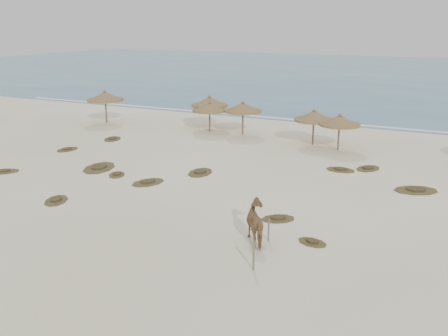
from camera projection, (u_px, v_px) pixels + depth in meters
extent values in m
plane|color=#FAF1CD|center=(157.00, 205.00, 26.36)|extent=(160.00, 160.00, 0.00)
cube|color=#2D6A88|center=(381.00, 74.00, 91.27)|extent=(200.00, 100.00, 0.01)
cube|color=white|center=(302.00, 120.00, 48.86)|extent=(70.00, 0.60, 0.01)
cylinder|color=brown|center=(106.00, 110.00, 47.46)|extent=(0.14, 0.14, 2.39)
cylinder|color=olive|center=(105.00, 100.00, 47.18)|extent=(4.42, 4.42, 0.20)
cone|color=olive|center=(105.00, 96.00, 47.08)|extent=(4.27, 4.27, 0.85)
cone|color=olive|center=(105.00, 90.00, 46.93)|extent=(0.41, 0.41, 0.25)
cylinder|color=brown|center=(210.00, 120.00, 43.51)|extent=(0.12, 0.12, 2.09)
cylinder|color=olive|center=(210.00, 110.00, 43.26)|extent=(3.85, 3.85, 0.18)
cone|color=olive|center=(210.00, 107.00, 43.17)|extent=(3.72, 3.72, 0.75)
cone|color=olive|center=(210.00, 101.00, 43.04)|extent=(0.36, 0.36, 0.22)
cylinder|color=brown|center=(210.00, 116.00, 44.96)|extent=(0.13, 0.13, 2.30)
cylinder|color=olive|center=(210.00, 105.00, 44.69)|extent=(3.96, 3.96, 0.20)
cone|color=olive|center=(210.00, 101.00, 44.59)|extent=(3.83, 3.83, 0.82)
cone|color=olive|center=(210.00, 96.00, 44.45)|extent=(0.39, 0.39, 0.24)
cylinder|color=brown|center=(243.00, 122.00, 42.50)|extent=(0.13, 0.13, 2.22)
cylinder|color=olive|center=(243.00, 111.00, 42.23)|extent=(3.60, 3.60, 0.19)
cone|color=olive|center=(243.00, 107.00, 42.14)|extent=(3.48, 3.48, 0.79)
cone|color=olive|center=(243.00, 101.00, 42.00)|extent=(0.38, 0.38, 0.23)
cylinder|color=brown|center=(313.00, 131.00, 38.98)|extent=(0.12, 0.12, 2.17)
cylinder|color=olive|center=(314.00, 120.00, 38.73)|extent=(3.95, 3.95, 0.19)
cone|color=olive|center=(314.00, 115.00, 38.63)|extent=(3.82, 3.82, 0.78)
cone|color=olive|center=(314.00, 110.00, 38.50)|extent=(0.37, 0.37, 0.23)
cylinder|color=brown|center=(339.00, 136.00, 37.43)|extent=(0.12, 0.12, 2.13)
cylinder|color=olive|center=(339.00, 124.00, 37.18)|extent=(3.88, 3.88, 0.18)
cone|color=olive|center=(340.00, 120.00, 37.08)|extent=(3.75, 3.75, 0.76)
cone|color=olive|center=(340.00, 114.00, 36.95)|extent=(0.37, 0.37, 0.22)
imported|color=olive|center=(259.00, 223.00, 21.72)|extent=(2.08, 2.27, 1.80)
cylinder|color=#706654|center=(254.00, 256.00, 19.36)|extent=(0.12, 0.12, 1.19)
cylinder|color=#706654|center=(269.00, 230.00, 21.99)|extent=(0.09, 0.09, 1.01)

